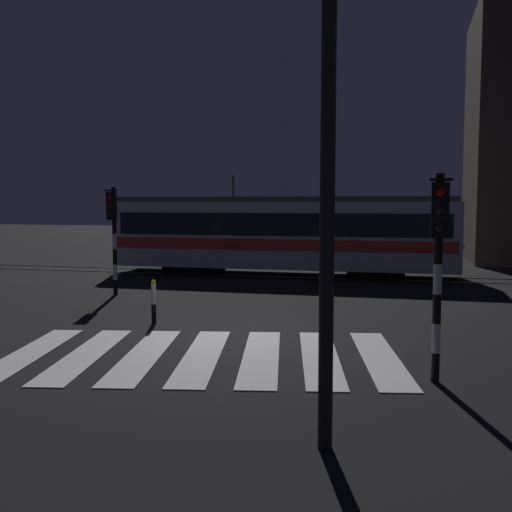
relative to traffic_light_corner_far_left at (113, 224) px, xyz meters
The scene contains 9 objects.
ground_plane 7.48m from the traffic_light_corner_far_left, 41.13° to the right, with size 120.00×120.00×0.00m, color black.
rail_near 8.39m from the traffic_light_corner_far_left, 48.41° to the left, with size 80.00×0.12×0.03m, color #59595E.
rail_far 9.48m from the traffic_light_corner_far_left, 54.36° to the left, with size 80.00×0.12×0.03m, color #59595E.
crosswalk_zebra 8.94m from the traffic_light_corner_far_left, 51.69° to the right, with size 8.34×5.79×0.02m.
traffic_light_corner_far_left is the anchor object (origin of this frame).
traffic_light_corner_near_right 12.31m from the traffic_light_corner_far_left, 37.82° to the right, with size 0.36×0.42×3.49m.
street_lamp_near_kerb 13.84m from the traffic_light_corner_far_left, 52.81° to the right, with size 0.44×1.21×6.57m.
tram 7.97m from the traffic_light_corner_far_left, 58.11° to the left, with size 14.22×2.58×4.15m.
bollard_island_edge 5.43m from the traffic_light_corner_far_left, 52.14° to the right, with size 0.12×0.12×1.11m.
Camera 1 is at (3.86, -13.21, 3.01)m, focal length 42.64 mm.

